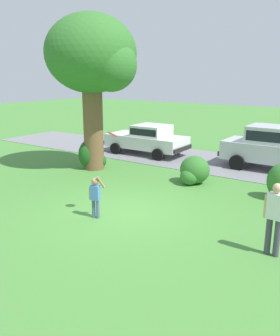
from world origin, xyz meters
TOP-DOWN VIEW (x-y plane):
  - ground_plane at (0.00, 0.00)m, footprint 80.00×80.00m
  - driveway_strip at (0.00, 7.53)m, footprint 28.00×4.40m
  - oak_tree_large at (-4.06, 3.49)m, footprint 3.99×3.79m
  - shrub_near_tree at (-4.33, 3.41)m, footprint 1.11×1.13m
  - shrub_centre_left at (0.45, 3.92)m, footprint 1.16×1.17m
  - parked_sedan at (-3.87, 7.24)m, footprint 4.41×2.12m
  - parked_suv at (2.50, 7.75)m, footprint 4.71×2.12m
  - child_thrower at (-0.36, -0.78)m, footprint 0.42×0.33m
  - frisbee at (0.06, -0.46)m, footprint 0.30×0.26m
  - adult_onlooker at (4.47, -0.12)m, footprint 0.53×0.25m

SIDE VIEW (x-z plane):
  - ground_plane at x=0.00m, z-range 0.00..0.00m
  - driveway_strip at x=0.00m, z-range 0.00..0.02m
  - shrub_centre_left at x=0.45m, z-range -0.04..1.02m
  - shrub_near_tree at x=-4.33m, z-range -0.07..1.24m
  - child_thrower at x=-0.36m, z-range 0.07..1.36m
  - parked_sedan at x=-3.87m, z-range 0.07..1.63m
  - adult_onlooker at x=4.47m, z-range 0.11..1.85m
  - parked_suv at x=2.50m, z-range 0.12..2.04m
  - frisbee at x=0.06m, z-range 2.37..2.56m
  - oak_tree_large at x=-4.06m, z-range 1.41..7.92m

